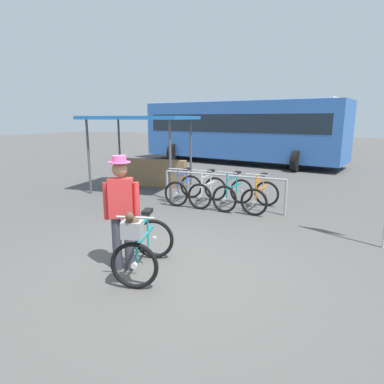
{
  "coord_description": "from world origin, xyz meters",
  "views": [
    {
      "loc": [
        2.38,
        -3.95,
        2.24
      ],
      "look_at": [
        -0.17,
        1.09,
        1.0
      ],
      "focal_mm": 31.5,
      "sensor_mm": 36.0,
      "label": 1
    }
  ],
  "objects_px": {
    "market_stall": "(146,145)",
    "racked_bike_teal": "(233,194)",
    "racked_bike_orange": "(261,196)",
    "featured_bicycle": "(142,244)",
    "racked_bike_blue": "(184,189)",
    "person_with_featured_bike": "(122,209)",
    "racked_bike_white": "(208,191)",
    "bus_distant": "(240,128)"
  },
  "relations": [
    {
      "from": "market_stall",
      "to": "racked_bike_teal",
      "type": "bearing_deg",
      "value": -17.19
    },
    {
      "from": "racked_bike_orange",
      "to": "featured_bicycle",
      "type": "height_order",
      "value": "featured_bicycle"
    },
    {
      "from": "racked_bike_teal",
      "to": "racked_bike_blue",
      "type": "bearing_deg",
      "value": -178.27
    },
    {
      "from": "racked_bike_orange",
      "to": "person_with_featured_bike",
      "type": "relative_size",
      "value": 0.65
    },
    {
      "from": "racked_bike_white",
      "to": "person_with_featured_bike",
      "type": "distance_m",
      "value": 4.18
    },
    {
      "from": "bus_distant",
      "to": "market_stall",
      "type": "relative_size",
      "value": 3.0
    },
    {
      "from": "racked_bike_blue",
      "to": "racked_bike_orange",
      "type": "height_order",
      "value": "same"
    },
    {
      "from": "racked_bike_white",
      "to": "featured_bicycle",
      "type": "relative_size",
      "value": 0.87
    },
    {
      "from": "racked_bike_teal",
      "to": "featured_bicycle",
      "type": "height_order",
      "value": "featured_bicycle"
    },
    {
      "from": "featured_bicycle",
      "to": "market_stall",
      "type": "bearing_deg",
      "value": 123.58
    },
    {
      "from": "racked_bike_orange",
      "to": "featured_bicycle",
      "type": "bearing_deg",
      "value": -97.49
    },
    {
      "from": "racked_bike_white",
      "to": "racked_bike_orange",
      "type": "bearing_deg",
      "value": 1.73
    },
    {
      "from": "racked_bike_teal",
      "to": "person_with_featured_bike",
      "type": "xyz_separation_m",
      "value": [
        -0.24,
        -4.14,
        0.58
      ]
    },
    {
      "from": "racked_bike_orange",
      "to": "market_stall",
      "type": "distance_m",
      "value": 4.27
    },
    {
      "from": "bus_distant",
      "to": "featured_bicycle",
      "type": "bearing_deg",
      "value": -77.19
    },
    {
      "from": "racked_bike_teal",
      "to": "racked_bike_orange",
      "type": "distance_m",
      "value": 0.7
    },
    {
      "from": "racked_bike_orange",
      "to": "bus_distant",
      "type": "xyz_separation_m",
      "value": [
        -3.42,
        8.37,
        1.37
      ]
    },
    {
      "from": "racked_bike_white",
      "to": "racked_bike_teal",
      "type": "bearing_deg",
      "value": 1.73
    },
    {
      "from": "racked_bike_blue",
      "to": "bus_distant",
      "type": "distance_m",
      "value": 8.65
    },
    {
      "from": "racked_bike_orange",
      "to": "racked_bike_blue",
      "type": "bearing_deg",
      "value": -178.27
    },
    {
      "from": "person_with_featured_bike",
      "to": "market_stall",
      "type": "relative_size",
      "value": 0.51
    },
    {
      "from": "racked_bike_blue",
      "to": "person_with_featured_bike",
      "type": "relative_size",
      "value": 0.66
    },
    {
      "from": "racked_bike_blue",
      "to": "racked_bike_teal",
      "type": "height_order",
      "value": "same"
    },
    {
      "from": "racked_bike_orange",
      "to": "featured_bicycle",
      "type": "distance_m",
      "value": 4.25
    },
    {
      "from": "bus_distant",
      "to": "market_stall",
      "type": "bearing_deg",
      "value": -94.67
    },
    {
      "from": "racked_bike_blue",
      "to": "person_with_featured_bike",
      "type": "xyz_separation_m",
      "value": [
        1.16,
        -4.09,
        0.58
      ]
    },
    {
      "from": "racked_bike_blue",
      "to": "racked_bike_orange",
      "type": "relative_size",
      "value": 1.02
    },
    {
      "from": "racked_bike_white",
      "to": "racked_bike_blue",
      "type": "bearing_deg",
      "value": -178.27
    },
    {
      "from": "racked_bike_orange",
      "to": "racked_bike_teal",
      "type": "bearing_deg",
      "value": -178.27
    },
    {
      "from": "racked_bike_orange",
      "to": "bus_distant",
      "type": "distance_m",
      "value": 9.15
    },
    {
      "from": "bus_distant",
      "to": "market_stall",
      "type": "height_order",
      "value": "bus_distant"
    },
    {
      "from": "racked_bike_white",
      "to": "person_with_featured_bike",
      "type": "height_order",
      "value": "person_with_featured_bike"
    },
    {
      "from": "featured_bicycle",
      "to": "person_with_featured_bike",
      "type": "bearing_deg",
      "value": 171.94
    },
    {
      "from": "bus_distant",
      "to": "racked_bike_teal",
      "type": "bearing_deg",
      "value": -72.07
    },
    {
      "from": "racked_bike_blue",
      "to": "racked_bike_teal",
      "type": "relative_size",
      "value": 0.98
    },
    {
      "from": "featured_bicycle",
      "to": "bus_distant",
      "type": "distance_m",
      "value": 12.97
    },
    {
      "from": "racked_bike_orange",
      "to": "market_stall",
      "type": "relative_size",
      "value": 0.33
    },
    {
      "from": "featured_bicycle",
      "to": "market_stall",
      "type": "relative_size",
      "value": 0.37
    },
    {
      "from": "racked_bike_teal",
      "to": "market_stall",
      "type": "height_order",
      "value": "market_stall"
    },
    {
      "from": "racked_bike_teal",
      "to": "featured_bicycle",
      "type": "bearing_deg",
      "value": -88.01
    },
    {
      "from": "person_with_featured_bike",
      "to": "bus_distant",
      "type": "distance_m",
      "value": 12.8
    },
    {
      "from": "racked_bike_white",
      "to": "bus_distant",
      "type": "relative_size",
      "value": 0.11
    }
  ]
}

